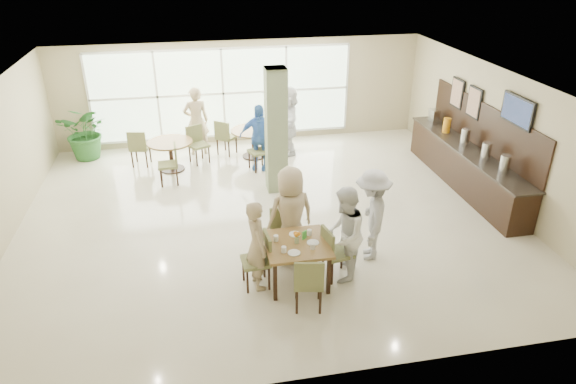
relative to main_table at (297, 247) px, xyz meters
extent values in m
plane|color=beige|center=(-0.12, 2.37, -0.67)|extent=(10.00, 10.00, 0.00)
plane|color=white|center=(-0.12, 2.37, 2.13)|extent=(10.00, 10.00, 0.00)
plane|color=tan|center=(-0.12, 6.87, 0.73)|extent=(10.00, 0.00, 10.00)
plane|color=tan|center=(-0.12, -2.13, 0.73)|extent=(10.00, 0.00, 10.00)
plane|color=tan|center=(4.88, 2.37, 0.73)|extent=(0.00, 9.00, 9.00)
plane|color=silver|center=(-0.62, 6.84, 0.73)|extent=(7.00, 0.00, 7.00)
cube|color=#707C56|center=(0.28, 3.57, 0.73)|extent=(0.45, 0.45, 2.80)
cube|color=brown|center=(0.00, 0.00, 0.06)|extent=(1.04, 1.04, 0.05)
cube|color=black|center=(-0.44, -0.44, -0.32)|extent=(0.06, 0.06, 0.70)
cube|color=black|center=(0.44, -0.44, -0.32)|extent=(0.06, 0.06, 0.70)
cube|color=black|center=(-0.44, 0.44, -0.32)|extent=(0.06, 0.06, 0.70)
cube|color=black|center=(0.44, 0.44, -0.32)|extent=(0.06, 0.06, 0.70)
cylinder|color=brown|center=(-2.10, 5.13, 0.06)|extent=(1.10, 1.10, 0.04)
cylinder|color=black|center=(-2.10, 5.13, -0.31)|extent=(0.10, 0.10, 0.71)
cylinder|color=black|center=(-2.10, 5.13, -0.65)|extent=(0.60, 0.60, 0.03)
cylinder|color=brown|center=(0.02, 5.60, 0.06)|extent=(1.16, 1.16, 0.04)
cylinder|color=black|center=(0.02, 5.60, -0.31)|extent=(0.10, 0.10, 0.71)
cylinder|color=black|center=(0.02, 5.60, -0.65)|extent=(0.60, 0.60, 0.03)
cylinder|color=white|center=(-0.32, 0.13, 0.13)|extent=(0.08, 0.08, 0.10)
cylinder|color=white|center=(0.26, 0.20, 0.13)|extent=(0.08, 0.08, 0.10)
cylinder|color=white|center=(0.21, -0.22, 0.13)|extent=(0.08, 0.08, 0.10)
cylinder|color=white|center=(-0.26, -0.23, 0.13)|extent=(0.08, 0.08, 0.10)
cylinder|color=white|center=(-0.10, -0.29, 0.09)|extent=(0.20, 0.20, 0.01)
cylinder|color=white|center=(0.02, 0.26, 0.09)|extent=(0.20, 0.20, 0.01)
cylinder|color=white|center=(0.26, -0.05, 0.09)|extent=(0.20, 0.20, 0.01)
cylinder|color=#99B27F|center=(0.00, 0.00, 0.14)|extent=(0.07, 0.07, 0.12)
sphere|color=orange|center=(0.03, 0.00, 0.25)|extent=(0.07, 0.07, 0.07)
sphere|color=orange|center=(-0.02, 0.03, 0.25)|extent=(0.07, 0.07, 0.07)
sphere|color=orange|center=(-0.01, -0.03, 0.25)|extent=(0.07, 0.07, 0.07)
cube|color=green|center=(0.15, 0.10, 0.16)|extent=(0.09, 0.08, 0.15)
cube|color=black|center=(4.56, 2.87, -0.22)|extent=(0.60, 4.60, 0.90)
cube|color=black|center=(4.56, 2.87, 0.25)|extent=(0.64, 4.70, 0.04)
cube|color=black|center=(4.85, 2.87, 0.78)|extent=(0.04, 4.60, 1.00)
cylinder|color=silver|center=(4.56, 1.47, 0.47)|extent=(0.20, 0.20, 0.40)
cylinder|color=silver|center=(4.56, 2.17, 0.47)|extent=(0.20, 0.20, 0.40)
cylinder|color=silver|center=(4.56, 3.07, 0.47)|extent=(0.20, 0.20, 0.40)
cylinder|color=orange|center=(4.56, 3.97, 0.45)|extent=(0.18, 0.18, 0.36)
cube|color=silver|center=(4.56, 4.67, 0.45)|extent=(0.18, 0.30, 0.36)
cube|color=black|center=(4.82, 1.77, 1.48)|extent=(0.06, 1.00, 0.58)
cube|color=#7F99CC|center=(4.80, 1.77, 1.48)|extent=(0.01, 0.92, 0.50)
cube|color=black|center=(4.83, 3.37, 1.18)|extent=(0.04, 0.55, 0.70)
cube|color=brown|center=(4.81, 3.37, 1.18)|extent=(0.01, 0.47, 0.62)
cube|color=black|center=(4.83, 4.17, 1.18)|extent=(0.04, 0.55, 0.70)
cube|color=brown|center=(4.81, 4.17, 1.18)|extent=(0.01, 0.47, 0.62)
imported|color=#286227|center=(-4.21, 6.32, 0.06)|extent=(1.61, 1.61, 1.44)
imported|color=tan|center=(-0.65, 0.02, 0.11)|extent=(0.45, 0.62, 1.56)
imported|color=tan|center=(0.04, 0.71, 0.22)|extent=(0.94, 0.64, 1.77)
imported|color=white|center=(0.79, -0.03, 0.17)|extent=(0.89, 0.99, 1.67)
imported|color=#B4B4B6|center=(1.45, 0.49, 0.18)|extent=(0.91, 1.23, 1.70)
imported|color=#4378C9|center=(0.06, 4.79, 0.16)|extent=(1.10, 0.83, 1.66)
imported|color=white|center=(0.96, 5.70, 0.24)|extent=(0.74, 1.69, 1.81)
imported|color=tan|center=(-1.41, 6.09, 0.24)|extent=(0.71, 0.51, 1.81)
camera|label=1|loc=(-1.50, -6.96, 4.56)|focal=32.00mm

